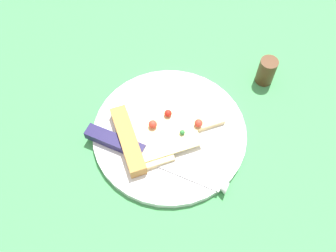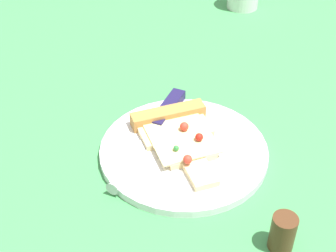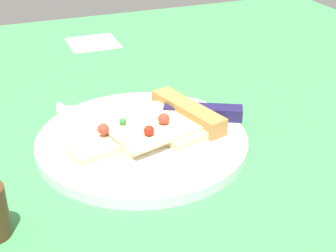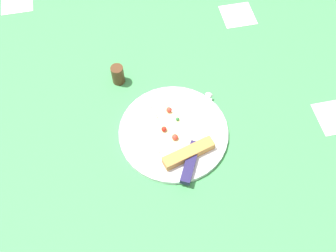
% 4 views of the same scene
% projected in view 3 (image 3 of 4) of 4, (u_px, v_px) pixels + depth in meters
% --- Properties ---
extents(ground_plane, '(1.24, 1.24, 0.03)m').
position_uv_depth(ground_plane, '(147.00, 181.00, 0.56)').
color(ground_plane, '#3D8C4C').
rests_on(ground_plane, ground).
extents(plate, '(0.25, 0.25, 0.01)m').
position_uv_depth(plate, '(142.00, 141.00, 0.59)').
color(plate, silver).
rests_on(plate, ground_plane).
extents(pizza_slice, '(0.19, 0.14, 0.03)m').
position_uv_depth(pizza_slice, '(159.00, 124.00, 0.60)').
color(pizza_slice, beige).
rests_on(pizza_slice, plate).
extents(knife, '(0.22, 0.13, 0.02)m').
position_uv_depth(knife, '(167.00, 111.00, 0.63)').
color(knife, silver).
rests_on(knife, plate).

